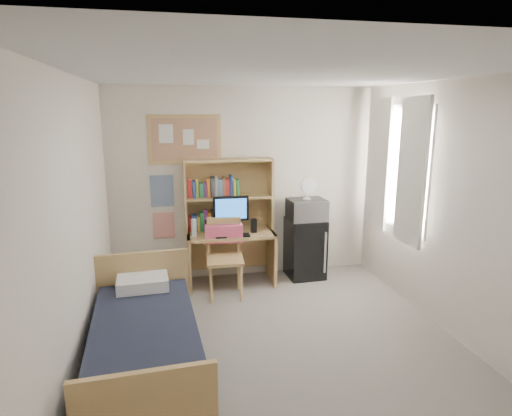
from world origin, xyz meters
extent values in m
cube|color=gray|center=(0.00, 0.00, -0.01)|extent=(3.60, 4.20, 0.02)
cube|color=silver|center=(0.00, 0.00, 2.60)|extent=(3.60, 4.20, 0.02)
cube|color=silver|center=(0.00, 2.10, 1.30)|extent=(3.60, 0.04, 2.60)
cube|color=silver|center=(0.00, -2.10, 1.30)|extent=(3.60, 0.04, 2.60)
cube|color=silver|center=(-1.80, 0.00, 1.30)|extent=(0.04, 4.20, 2.60)
cube|color=silver|center=(1.80, 0.00, 1.30)|extent=(0.04, 4.20, 2.60)
cube|color=white|center=(1.75, 1.20, 1.60)|extent=(0.10, 1.40, 1.70)
cube|color=white|center=(1.72, 0.80, 1.60)|extent=(0.04, 0.55, 1.70)
cube|color=white|center=(1.72, 1.60, 1.60)|extent=(0.04, 0.55, 1.70)
cube|color=tan|center=(-0.78, 2.08, 1.92)|extent=(0.94, 0.03, 0.64)
cube|color=navy|center=(-1.10, 2.09, 1.25)|extent=(0.30, 0.01, 0.42)
cube|color=red|center=(-1.10, 2.09, 0.78)|extent=(0.28, 0.01, 0.36)
cube|color=tan|center=(-0.24, 1.79, 0.36)|extent=(1.16, 0.60, 0.72)
cube|color=tan|center=(-0.37, 1.40, 0.49)|extent=(0.53, 0.53, 0.98)
cube|color=black|center=(0.81, 1.84, 0.41)|extent=(0.50, 0.50, 0.83)
cube|color=black|center=(-1.28, -0.09, 0.25)|extent=(1.02, 1.89, 0.51)
cube|color=tan|center=(-0.23, 1.94, 1.19)|extent=(1.18, 0.33, 0.96)
cube|color=black|center=(-0.24, 1.73, 0.96)|extent=(0.46, 0.05, 0.49)
cube|color=black|center=(-0.24, 1.59, 0.73)|extent=(0.44, 0.15, 0.02)
cube|color=black|center=(-0.54, 1.74, 0.81)|extent=(0.08, 0.08, 0.19)
cube|color=black|center=(0.06, 1.73, 0.81)|extent=(0.08, 0.08, 0.18)
cylinder|color=white|center=(-0.72, 1.71, 0.83)|extent=(0.07, 0.07, 0.23)
cube|color=#FC6084|center=(-0.35, 1.60, 0.76)|extent=(0.49, 0.19, 0.23)
cube|color=#B9B9BE|center=(0.81, 1.82, 0.97)|extent=(0.50, 0.39, 0.29)
cylinder|color=white|center=(0.81, 1.82, 1.25)|extent=(0.22, 0.22, 0.27)
cube|color=white|center=(-1.32, 0.66, 0.57)|extent=(0.53, 0.38, 0.12)
camera|label=1|loc=(-1.02, -3.59, 2.30)|focal=30.00mm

